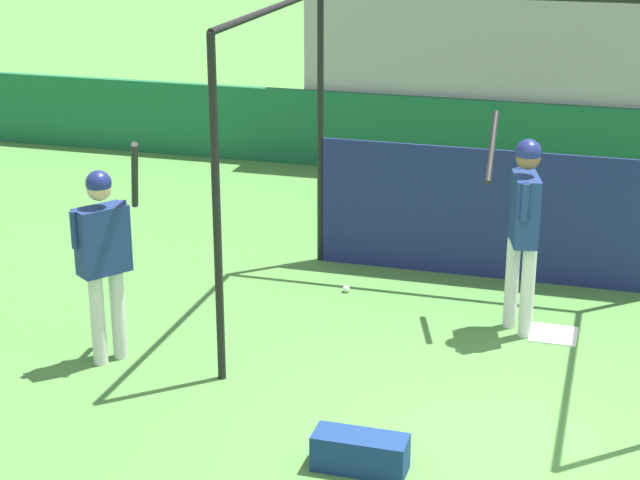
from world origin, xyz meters
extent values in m
plane|color=#477F38|center=(0.00, 0.00, 0.00)|extent=(60.00, 60.00, 0.00)
cube|color=#196038|center=(0.00, 7.42, 0.56)|extent=(24.00, 0.12, 1.11)
cube|color=#9E9E99|center=(0.00, 9.48, 1.58)|extent=(7.60, 4.00, 3.16)
cube|color=#1E6B3D|center=(-3.03, 7.88, 1.16)|extent=(0.45, 0.40, 0.10)
cube|color=#1E6B3D|center=(-3.03, 8.06, 1.39)|extent=(0.45, 0.06, 0.40)
cube|color=#1E6B3D|center=(-2.48, 7.88, 1.16)|extent=(0.45, 0.40, 0.10)
cube|color=#1E6B3D|center=(-2.48, 8.06, 1.39)|extent=(0.45, 0.06, 0.40)
cube|color=#1E6B3D|center=(-1.93, 7.88, 1.16)|extent=(0.45, 0.40, 0.10)
cube|color=#1E6B3D|center=(-1.93, 8.06, 1.39)|extent=(0.45, 0.06, 0.40)
cube|color=#1E6B3D|center=(-1.38, 7.88, 1.16)|extent=(0.45, 0.40, 0.10)
cube|color=#1E6B3D|center=(-1.38, 8.06, 1.39)|extent=(0.45, 0.06, 0.40)
cube|color=#1E6B3D|center=(-0.83, 7.88, 1.16)|extent=(0.45, 0.40, 0.10)
cube|color=#1E6B3D|center=(-0.83, 8.06, 1.39)|extent=(0.45, 0.06, 0.40)
cube|color=#1E6B3D|center=(-0.28, 7.88, 1.16)|extent=(0.45, 0.40, 0.10)
cube|color=#1E6B3D|center=(-0.28, 8.06, 1.39)|extent=(0.45, 0.06, 0.40)
cube|color=#1E6B3D|center=(0.27, 7.88, 1.16)|extent=(0.45, 0.40, 0.10)
cube|color=#1E6B3D|center=(0.27, 8.06, 1.39)|extent=(0.45, 0.06, 0.40)
cube|color=#1E6B3D|center=(0.83, 7.88, 1.16)|extent=(0.45, 0.40, 0.10)
cube|color=#1E6B3D|center=(0.83, 8.06, 1.39)|extent=(0.45, 0.06, 0.40)
cube|color=#1E6B3D|center=(-3.03, 8.68, 1.56)|extent=(0.45, 0.40, 0.10)
cube|color=#1E6B3D|center=(-3.03, 8.86, 1.79)|extent=(0.45, 0.06, 0.40)
cube|color=#1E6B3D|center=(-2.48, 8.68, 1.56)|extent=(0.45, 0.40, 0.10)
cube|color=#1E6B3D|center=(-2.48, 8.86, 1.79)|extent=(0.45, 0.06, 0.40)
cube|color=#1E6B3D|center=(-1.93, 8.68, 1.56)|extent=(0.45, 0.40, 0.10)
cube|color=#1E6B3D|center=(-1.93, 8.86, 1.79)|extent=(0.45, 0.06, 0.40)
cube|color=#1E6B3D|center=(-1.38, 8.68, 1.56)|extent=(0.45, 0.40, 0.10)
cube|color=#1E6B3D|center=(-1.38, 8.86, 1.79)|extent=(0.45, 0.06, 0.40)
cube|color=#1E6B3D|center=(-0.83, 8.68, 1.56)|extent=(0.45, 0.40, 0.10)
cube|color=#1E6B3D|center=(-0.83, 8.86, 1.79)|extent=(0.45, 0.06, 0.40)
cube|color=#1E6B3D|center=(-0.28, 8.68, 1.56)|extent=(0.45, 0.40, 0.10)
cube|color=#1E6B3D|center=(-0.28, 8.86, 1.79)|extent=(0.45, 0.06, 0.40)
cube|color=#1E6B3D|center=(0.27, 8.68, 1.56)|extent=(0.45, 0.40, 0.10)
cube|color=#1E6B3D|center=(0.27, 8.86, 1.79)|extent=(0.45, 0.06, 0.40)
cube|color=#1E6B3D|center=(0.83, 8.68, 1.56)|extent=(0.45, 0.40, 0.10)
cube|color=#1E6B3D|center=(0.83, 8.86, 1.79)|extent=(0.45, 0.06, 0.40)
cube|color=#1E6B3D|center=(-3.03, 9.48, 1.96)|extent=(0.45, 0.40, 0.10)
cube|color=#1E6B3D|center=(-2.48, 9.48, 1.96)|extent=(0.45, 0.40, 0.10)
cube|color=#1E6B3D|center=(-2.48, 9.66, 2.19)|extent=(0.45, 0.06, 0.40)
cube|color=#1E6B3D|center=(-1.93, 9.48, 1.96)|extent=(0.45, 0.40, 0.10)
cube|color=#1E6B3D|center=(-1.93, 9.66, 2.19)|extent=(0.45, 0.06, 0.40)
cube|color=#1E6B3D|center=(-1.38, 9.48, 1.96)|extent=(0.45, 0.40, 0.10)
cube|color=#1E6B3D|center=(-1.38, 9.66, 2.19)|extent=(0.45, 0.06, 0.40)
cube|color=#1E6B3D|center=(-0.83, 9.48, 1.96)|extent=(0.45, 0.40, 0.10)
cube|color=#1E6B3D|center=(-0.83, 9.66, 2.19)|extent=(0.45, 0.06, 0.40)
cube|color=#1E6B3D|center=(-0.28, 9.48, 1.96)|extent=(0.45, 0.40, 0.10)
cube|color=#1E6B3D|center=(-0.28, 9.66, 2.19)|extent=(0.45, 0.06, 0.40)
cube|color=#1E6B3D|center=(0.27, 9.48, 1.96)|extent=(0.45, 0.40, 0.10)
cube|color=#1E6B3D|center=(0.27, 9.66, 2.19)|extent=(0.45, 0.06, 0.40)
cube|color=#1E6B3D|center=(0.83, 9.48, 1.96)|extent=(0.45, 0.40, 0.10)
cube|color=#1E6B3D|center=(0.83, 9.66, 2.19)|extent=(0.45, 0.06, 0.40)
cylinder|color=black|center=(-2.41, 0.46, 1.50)|extent=(0.07, 0.07, 2.99)
cylinder|color=black|center=(-2.41, 3.54, 1.50)|extent=(0.07, 0.07, 2.99)
cylinder|color=black|center=(-2.41, 2.00, 2.99)|extent=(0.06, 3.08, 0.06)
cube|color=navy|center=(-0.54, 3.52, 0.71)|extent=(3.67, 0.03, 1.42)
cube|color=white|center=(0.29, 2.18, 0.01)|extent=(0.44, 0.44, 0.02)
cylinder|color=silver|center=(0.03, 2.08, 0.45)|extent=(0.16, 0.16, 0.91)
cylinder|color=silver|center=(-0.14, 2.27, 0.45)|extent=(0.16, 0.16, 0.91)
cube|color=navy|center=(-0.06, 2.18, 1.23)|extent=(0.33, 0.53, 0.64)
sphere|color=brown|center=(-0.06, 2.18, 1.72)|extent=(0.23, 0.23, 0.23)
sphere|color=navy|center=(-0.06, 2.18, 1.77)|extent=(0.24, 0.24, 0.24)
cylinder|color=navy|center=(-0.03, 1.92, 1.37)|extent=(0.08, 0.08, 0.35)
cylinder|color=navy|center=(-0.15, 2.42, 1.37)|extent=(0.08, 0.08, 0.35)
cylinder|color=black|center=(-0.41, 2.38, 1.74)|extent=(0.10, 0.74, 0.54)
sphere|color=black|center=(-0.06, 2.40, 1.50)|extent=(0.08, 0.08, 0.08)
cylinder|color=silver|center=(-3.56, 0.43, 0.42)|extent=(0.18, 0.18, 0.85)
cylinder|color=silver|center=(-3.45, 0.60, 0.42)|extent=(0.18, 0.18, 0.85)
cube|color=navy|center=(-3.51, 0.51, 1.15)|extent=(0.44, 0.49, 0.60)
sphere|color=tan|center=(-3.51, 0.51, 1.62)|extent=(0.21, 0.21, 0.21)
sphere|color=navy|center=(-3.51, 0.51, 1.66)|extent=(0.22, 0.22, 0.22)
cylinder|color=navy|center=(-3.67, 0.35, 1.28)|extent=(0.10, 0.10, 0.33)
cylinder|color=navy|center=(-3.40, 0.73, 1.28)|extent=(0.10, 0.10, 0.33)
cylinder|color=black|center=(-3.30, 0.80, 1.67)|extent=(0.31, 0.49, 0.71)
sphere|color=black|center=(-3.51, 0.68, 1.33)|extent=(0.08, 0.08, 0.08)
cube|color=navy|center=(-0.89, -0.65, 0.14)|extent=(0.70, 0.28, 0.28)
sphere|color=white|center=(-1.88, 2.68, 0.04)|extent=(0.07, 0.07, 0.07)
camera|label=1|loc=(0.74, -7.36, 4.22)|focal=60.00mm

